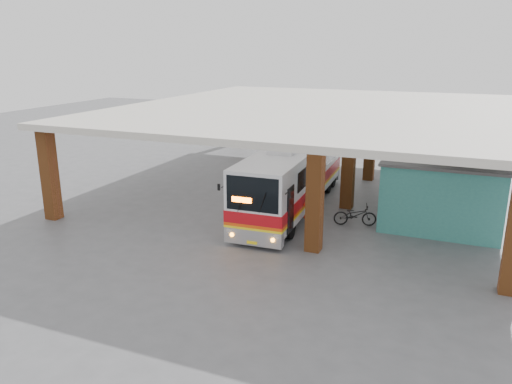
{
  "coord_description": "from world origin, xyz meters",
  "views": [
    {
      "loc": [
        8.02,
        -21.08,
        7.88
      ],
      "look_at": [
        -0.74,
        0.0,
        1.21
      ],
      "focal_mm": 35.0,
      "sensor_mm": 36.0,
      "label": 1
    }
  ],
  "objects": [
    {
      "name": "ground",
      "position": [
        0.0,
        0.0,
        0.0
      ],
      "size": [
        90.0,
        90.0,
        0.0
      ],
      "primitive_type": "plane",
      "color": "#515154",
      "rests_on": "ground"
    },
    {
      "name": "brick_columns",
      "position": [
        1.43,
        5.0,
        2.17
      ],
      "size": [
        20.1,
        21.6,
        4.35
      ],
      "color": "brown",
      "rests_on": "ground"
    },
    {
      "name": "canopy_roof",
      "position": [
        0.5,
        6.5,
        4.5
      ],
      "size": [
        21.0,
        23.0,
        0.3
      ],
      "primitive_type": "cube",
      "color": "beige",
      "rests_on": "brick_columns"
    },
    {
      "name": "coach_bus",
      "position": [
        0.5,
        1.81,
        1.7
      ],
      "size": [
        2.94,
        11.82,
        3.42
      ],
      "rotation": [
        0.0,
        0.0,
        0.04
      ],
      "color": "silver",
      "rests_on": "ground"
    },
    {
      "name": "shop_building",
      "position": [
        7.49,
        4.0,
        1.56
      ],
      "size": [
        5.2,
        8.2,
        3.11
      ],
      "color": "#317A75",
      "rests_on": "ground"
    },
    {
      "name": "motorcycle",
      "position": [
        3.93,
        0.52,
        0.51
      ],
      "size": [
        2.04,
        1.19,
        1.01
      ],
      "primitive_type": "imported",
      "rotation": [
        0.0,
        0.0,
        1.85
      ],
      "color": "black",
      "rests_on": "ground"
    },
    {
      "name": "pedestrian",
      "position": [
        2.22,
        -0.9,
        0.89
      ],
      "size": [
        0.68,
        0.47,
        1.77
      ],
      "primitive_type": "imported",
      "rotation": [
        0.0,
        0.0,
        3.22
      ],
      "color": "red",
      "rests_on": "ground"
    },
    {
      "name": "red_chair",
      "position": [
        5.09,
        5.28,
        0.4
      ],
      "size": [
        0.61,
        0.61,
        0.87
      ],
      "rotation": [
        0.0,
        0.0,
        -0.43
      ],
      "color": "red",
      "rests_on": "ground"
    }
  ]
}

